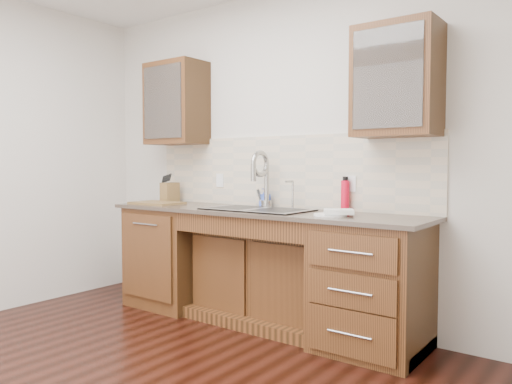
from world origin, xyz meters
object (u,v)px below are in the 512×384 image
Objects in this scene: plate at (330,215)px; cutting_board at (157,203)px; knife_block at (170,192)px; soap_bottle at (265,198)px; water_bottle at (345,196)px.

cutting_board is (-1.74, -0.01, 0.00)m from plate.
knife_block is 0.26m from cutting_board.
plate is 0.53× the size of cutting_board.
plate is at bearing -8.32° from knife_block.
cutting_board is at bearing -72.41° from knife_block.
plate is 1.26× the size of knife_block.
knife_block reaches higher than soap_bottle.
soap_bottle is 0.74m from water_bottle.
knife_block is at bearing -164.63° from soap_bottle.
soap_bottle is 1.01m from cutting_board.
water_bottle is (0.74, 0.00, 0.04)m from soap_bottle.
knife_block is at bearing 108.95° from cutting_board.
knife_block is (-1.03, -0.11, 0.01)m from soap_bottle.
plate is 1.74m from cutting_board.
water_bottle is 1.27× the size of knife_block.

